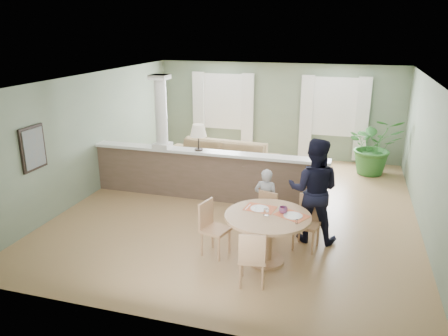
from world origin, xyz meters
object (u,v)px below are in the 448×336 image
(sofa, at_px, (219,160))
(chair_far_man, at_px, (308,219))
(child_person, at_px, (266,200))
(dining_table, at_px, (268,225))
(chair_near, at_px, (252,256))
(man_person, at_px, (314,190))
(houseplant, at_px, (374,146))
(chair_side, at_px, (212,225))
(chair_far_boy, at_px, (265,214))

(sofa, distance_m, chair_far_man, 4.08)
(child_person, bearing_deg, dining_table, 106.07)
(sofa, relative_size, chair_near, 3.29)
(dining_table, height_order, man_person, man_person)
(houseplant, relative_size, dining_table, 1.10)
(chair_side, bearing_deg, dining_table, -75.77)
(chair_far_boy, height_order, chair_near, chair_near)
(sofa, height_order, dining_table, dining_table)
(dining_table, height_order, chair_far_man, dining_table)
(sofa, bearing_deg, chair_near, -62.88)
(chair_near, bearing_deg, child_person, -94.68)
(chair_far_man, height_order, chair_near, chair_far_man)
(chair_side, distance_m, child_person, 1.31)
(chair_near, bearing_deg, sofa, -77.45)
(dining_table, bearing_deg, houseplant, 71.23)
(dining_table, xyz_separation_m, man_person, (0.60, 1.01, 0.28))
(child_person, relative_size, man_person, 0.65)
(houseplant, height_order, chair_side, houseplant)
(houseplant, bearing_deg, child_person, -116.48)
(chair_far_man, bearing_deg, man_person, 92.51)
(dining_table, height_order, child_person, child_person)
(chair_near, height_order, child_person, child_person)
(dining_table, xyz_separation_m, child_person, (-0.26, 1.13, -0.05))
(sofa, xyz_separation_m, chair_far_boy, (1.80, -3.06, 0.05))
(man_person, bearing_deg, chair_near, 70.71)
(houseplant, xyz_separation_m, dining_table, (-1.76, -5.18, -0.09))
(dining_table, relative_size, chair_near, 1.54)
(dining_table, bearing_deg, sofa, 117.42)
(chair_far_man, xyz_separation_m, chair_side, (-1.52, -0.69, -0.00))
(chair_far_man, relative_size, chair_near, 1.04)
(chair_far_boy, distance_m, chair_far_man, 0.78)
(chair_far_boy, height_order, chair_far_man, chair_far_man)
(sofa, xyz_separation_m, houseplant, (3.77, 1.31, 0.33))
(child_person, distance_m, man_person, 0.93)
(sofa, height_order, child_person, child_person)
(chair_side, distance_m, man_person, 1.89)
(sofa, bearing_deg, man_person, -43.09)
(sofa, xyz_separation_m, chair_near, (1.93, -4.63, 0.06))
(sofa, height_order, man_person, man_person)
(houseplant, xyz_separation_m, child_person, (-2.02, -4.06, -0.15))
(chair_far_boy, distance_m, chair_near, 1.58)
(chair_far_boy, relative_size, child_person, 0.71)
(houseplant, bearing_deg, dining_table, -108.77)
(dining_table, bearing_deg, child_person, 102.91)
(chair_side, bearing_deg, sofa, 30.51)
(sofa, xyz_separation_m, child_person, (1.75, -2.74, 0.18))
(chair_far_man, height_order, child_person, child_person)
(chair_far_man, height_order, chair_side, chair_far_man)
(houseplant, distance_m, man_person, 4.34)
(sofa, bearing_deg, chair_far_man, -46.38)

